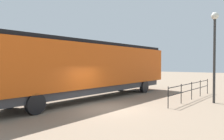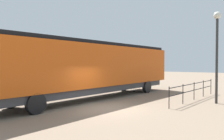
# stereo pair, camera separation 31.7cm
# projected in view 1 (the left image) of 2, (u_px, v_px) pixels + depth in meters

# --- Properties ---
(ground_plane) EXTENTS (120.00, 120.00, 0.00)m
(ground_plane) POSITION_uv_depth(u_px,v_px,m) (106.00, 109.00, 13.33)
(ground_plane) COLOR #84705B
(locomotive) EXTENTS (2.86, 17.53, 4.14)m
(locomotive) POSITION_uv_depth(u_px,v_px,m) (97.00, 67.00, 17.44)
(locomotive) COLOR #D15114
(locomotive) RESTS_ON ground_plane
(lamp_post) EXTENTS (0.47, 0.47, 5.93)m
(lamp_post) POSITION_uv_depth(u_px,v_px,m) (215.00, 42.00, 15.15)
(lamp_post) COLOR #2D2D2D
(lamp_post) RESTS_ON ground_plane
(platform_fence) EXTENTS (0.05, 8.35, 1.27)m
(platform_fence) POSITION_uv_depth(u_px,v_px,m) (192.00, 88.00, 16.73)
(platform_fence) COLOR black
(platform_fence) RESTS_ON ground_plane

